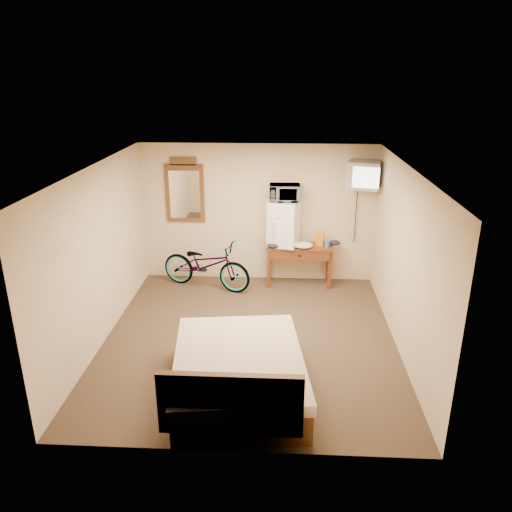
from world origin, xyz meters
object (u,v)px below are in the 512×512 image
at_px(mini_fridge, 284,223).
at_px(bicycle, 206,265).
at_px(desk, 299,253).
at_px(crt_television, 364,175).
at_px(wall_mirror, 185,191).
at_px(bed, 238,375).
at_px(microwave, 285,193).
at_px(blue_cup, 327,244).

bearing_deg(mini_fridge, bicycle, -169.49).
bearing_deg(desk, crt_television, 0.89).
bearing_deg(wall_mirror, bed, -70.98).
bearing_deg(microwave, desk, -9.69).
height_order(blue_cup, bed, bed).
xyz_separation_m(blue_cup, bed, (-1.28, -3.31, -0.52)).
height_order(wall_mirror, bed, wall_mirror).
xyz_separation_m(mini_fridge, blue_cup, (0.76, -0.11, -0.34)).
bearing_deg(microwave, mini_fridge, -124.90).
relative_size(blue_cup, wall_mirror, 0.11).
bearing_deg(mini_fridge, microwave, 56.29).
height_order(desk, mini_fridge, mini_fridge).
bearing_deg(bed, mini_fridge, 81.31).
xyz_separation_m(blue_cup, wall_mirror, (-2.54, 0.34, 0.84)).
height_order(bicycle, bed, bed).
relative_size(desk, bed, 0.55).
xyz_separation_m(microwave, bed, (-0.52, -3.42, -1.41)).
xyz_separation_m(mini_fridge, bicycle, (-1.37, -0.25, -0.71)).
xyz_separation_m(desk, bicycle, (-1.65, -0.21, -0.17)).
bearing_deg(crt_television, bed, -118.53).
relative_size(blue_cup, bed, 0.06).
height_order(mini_fridge, microwave, microwave).
bearing_deg(desk, mini_fridge, 171.53).
xyz_separation_m(wall_mirror, bed, (1.26, -3.65, -1.36)).
xyz_separation_m(microwave, wall_mirror, (-1.78, 0.23, -0.04)).
distance_m(blue_cup, crt_television, 1.34).
distance_m(desk, bed, 3.49).
relative_size(microwave, bicycle, 0.31).
distance_m(desk, wall_mirror, 2.33).
height_order(microwave, bicycle, microwave).
relative_size(wall_mirror, bicycle, 0.70).
relative_size(mini_fridge, bicycle, 0.48).
xyz_separation_m(crt_television, wall_mirror, (-3.10, 0.25, -0.37)).
height_order(blue_cup, bicycle, same).
height_order(mini_fridge, wall_mirror, wall_mirror).
relative_size(bicycle, bed, 0.78).
bearing_deg(mini_fridge, bed, -98.69).
distance_m(mini_fridge, bed, 3.57).
xyz_separation_m(mini_fridge, microwave, (0.00, 0.00, 0.55)).
bearing_deg(crt_television, wall_mirror, 175.36).
relative_size(blue_cup, crt_television, 0.20).
xyz_separation_m(desk, crt_television, (1.04, 0.02, 1.41)).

